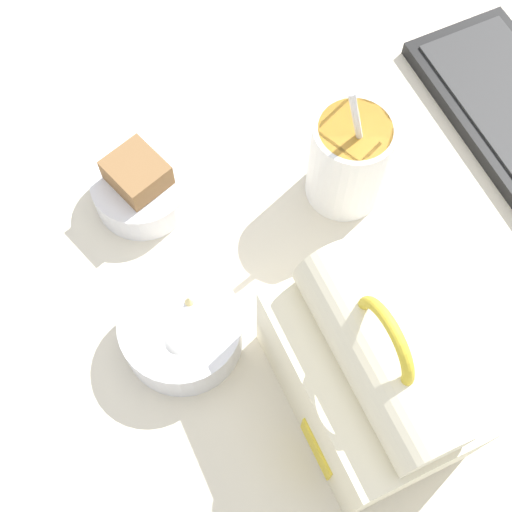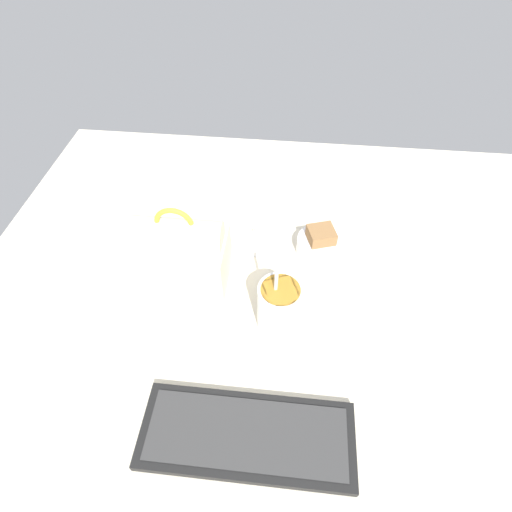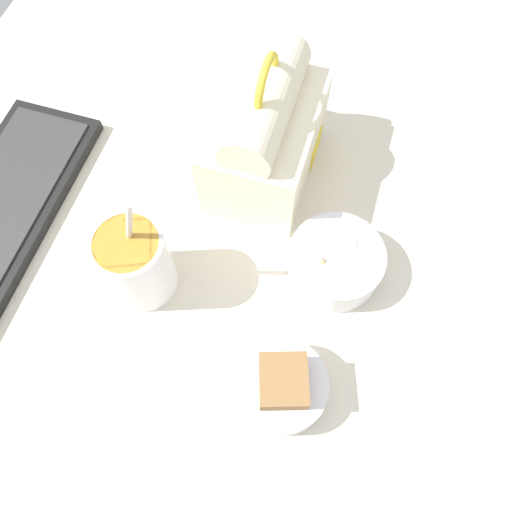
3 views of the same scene
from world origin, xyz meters
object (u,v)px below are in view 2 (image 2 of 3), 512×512
keyboard (245,435)px  bento_bowl_snacks (247,232)px  lunch_bag (179,254)px  bento_bowl_sandwich (318,244)px  soup_cup (276,306)px

keyboard → bento_bowl_snacks: (5.16, -46.04, 1.64)cm
bento_bowl_snacks → keyboard: bearing=96.4°
lunch_bag → bento_bowl_snacks: size_ratio=1.70×
keyboard → lunch_bag: 37.97cm
bento_bowl_sandwich → bento_bowl_snacks: bearing=-7.4°
bento_bowl_snacks → bento_bowl_sandwich: bearing=172.6°
keyboard → soup_cup: (-3.39, -22.90, 5.07)cm
keyboard → bento_bowl_sandwich: bearing=-105.3°
soup_cup → lunch_bag: bearing=-24.9°
lunch_bag → soup_cup: bearing=155.1°
soup_cup → bento_bowl_snacks: bearing=-69.7°
bento_bowl_snacks → soup_cup: bearing=110.3°
bento_bowl_sandwich → bento_bowl_snacks: 17.26cm
lunch_bag → bento_bowl_sandwich: lunch_bag is taller
keyboard → lunch_bag: bearing=-61.4°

